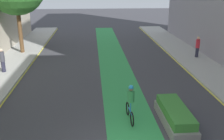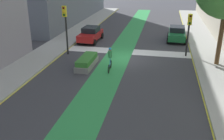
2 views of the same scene
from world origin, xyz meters
name	(u,v)px [view 1 (image 1 of 2)]	position (x,y,z in m)	size (l,w,h in m)	color
cyclist_in_lane	(130,102)	(0.70, 3.16, 0.97)	(0.32, 1.73, 1.86)	black
pedestrian_sidewalk_right_a	(198,47)	(7.96, 13.22, 1.07)	(0.34, 0.34, 1.79)	#262638
pedestrian_sidewalk_left_a	(2,60)	(-7.41, 10.51, 1.02)	(0.34, 0.34, 1.71)	#262638
median_planter	(175,116)	(2.72, 2.75, 0.40)	(1.13, 3.32, 0.85)	slate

